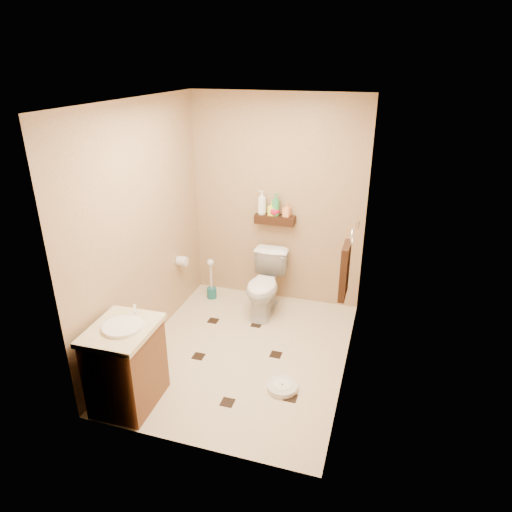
% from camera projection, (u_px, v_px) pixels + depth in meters
% --- Properties ---
extents(ground, '(2.50, 2.50, 0.00)m').
position_uv_depth(ground, '(243.00, 352.00, 4.57)').
color(ground, beige).
rests_on(ground, ground).
extents(wall_back, '(2.00, 0.04, 2.40)m').
position_uv_depth(wall_back, '(277.00, 202.00, 5.18)').
color(wall_back, '#A37E5D').
rests_on(wall_back, ground).
extents(wall_front, '(2.00, 0.04, 2.40)m').
position_uv_depth(wall_front, '(181.00, 309.00, 2.99)').
color(wall_front, '#A37E5D').
rests_on(wall_front, ground).
extents(wall_left, '(0.04, 2.50, 2.40)m').
position_uv_depth(wall_left, '(143.00, 230.00, 4.36)').
color(wall_left, '#A37E5D').
rests_on(wall_left, ground).
extents(wall_right, '(0.04, 2.50, 2.40)m').
position_uv_depth(wall_right, '(354.00, 254.00, 3.82)').
color(wall_right, '#A37E5D').
rests_on(wall_right, ground).
extents(ceiling, '(2.00, 2.50, 0.02)m').
position_uv_depth(ceiling, '(240.00, 101.00, 3.61)').
color(ceiling, white).
rests_on(ceiling, wall_back).
extents(wall_shelf, '(0.46, 0.14, 0.10)m').
position_uv_depth(wall_shelf, '(275.00, 220.00, 5.19)').
color(wall_shelf, '#32190D').
rests_on(wall_shelf, wall_back).
extents(floor_accents, '(1.23, 1.37, 0.01)m').
position_uv_depth(floor_accents, '(243.00, 356.00, 4.51)').
color(floor_accents, black).
rests_on(floor_accents, ground).
extents(toilet, '(0.40, 0.69, 0.70)m').
position_uv_depth(toilet, '(265.00, 285.00, 5.16)').
color(toilet, white).
rests_on(toilet, ground).
extents(vanity, '(0.52, 0.62, 0.86)m').
position_uv_depth(vanity, '(126.00, 364.00, 3.77)').
color(vanity, brown).
rests_on(vanity, ground).
extents(bathroom_scale, '(0.34, 0.34, 0.06)m').
position_uv_depth(bathroom_scale, '(282.00, 387.00, 4.05)').
color(bathroom_scale, silver).
rests_on(bathroom_scale, ground).
extents(toilet_brush, '(0.12, 0.12, 0.51)m').
position_uv_depth(toilet_brush, '(211.00, 284.00, 5.54)').
color(toilet_brush, '#175A5D').
rests_on(toilet_brush, ground).
extents(towel_ring, '(0.12, 0.30, 0.76)m').
position_uv_depth(towel_ring, '(345.00, 268.00, 4.16)').
color(towel_ring, silver).
rests_on(towel_ring, wall_right).
extents(toilet_paper, '(0.12, 0.11, 0.12)m').
position_uv_depth(toilet_paper, '(182.00, 261.00, 5.15)').
color(toilet_paper, silver).
rests_on(toilet_paper, wall_left).
extents(bottle_a, '(0.12, 0.12, 0.28)m').
position_uv_depth(bottle_a, '(262.00, 202.00, 5.15)').
color(bottle_a, white).
rests_on(bottle_a, wall_shelf).
extents(bottle_b, '(0.08, 0.09, 0.16)m').
position_uv_depth(bottle_b, '(272.00, 208.00, 5.14)').
color(bottle_b, '#FEFF35').
rests_on(bottle_b, wall_shelf).
extents(bottle_c, '(0.16, 0.16, 0.15)m').
position_uv_depth(bottle_c, '(275.00, 209.00, 5.14)').
color(bottle_c, red).
rests_on(bottle_c, wall_shelf).
extents(bottle_d, '(0.13, 0.13, 0.25)m').
position_uv_depth(bottle_d, '(276.00, 205.00, 5.11)').
color(bottle_d, green).
rests_on(bottle_d, wall_shelf).
extents(bottle_e, '(0.08, 0.08, 0.16)m').
position_uv_depth(bottle_e, '(287.00, 210.00, 5.10)').
color(bottle_e, '#FA9653').
rests_on(bottle_e, wall_shelf).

